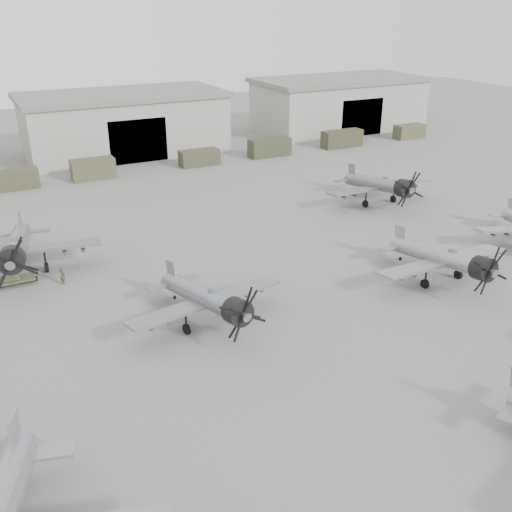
# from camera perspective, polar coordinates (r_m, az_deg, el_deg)

# --- Properties ---
(ground) EXTENTS (220.00, 220.00, 0.00)m
(ground) POSITION_cam_1_polar(r_m,az_deg,el_deg) (36.79, 14.35, -10.85)
(ground) COLOR slate
(ground) RESTS_ON ground
(hangar_center) EXTENTS (29.00, 14.80, 8.70)m
(hangar_center) POSITION_cam_1_polar(r_m,az_deg,el_deg) (87.94, -13.05, 12.87)
(hangar_center) COLOR #B0B1A5
(hangar_center) RESTS_ON ground
(hangar_right) EXTENTS (29.00, 14.80, 8.70)m
(hangar_right) POSITION_cam_1_polar(r_m,az_deg,el_deg) (103.89, 8.27, 14.88)
(hangar_right) COLOR #B0B1A5
(hangar_right) RESTS_ON ground
(support_truck_2) EXTENTS (5.64, 2.20, 2.33)m
(support_truck_2) POSITION_cam_1_polar(r_m,az_deg,el_deg) (74.52, -23.06, 7.05)
(support_truck_2) COLOR #3E3F29
(support_truck_2) RESTS_ON ground
(support_truck_3) EXTENTS (5.39, 2.20, 2.57)m
(support_truck_3) POSITION_cam_1_polar(r_m,az_deg,el_deg) (75.62, -15.99, 8.37)
(support_truck_3) COLOR #47462E
(support_truck_3) RESTS_ON ground
(support_truck_4) EXTENTS (5.44, 2.20, 2.12)m
(support_truck_4) POSITION_cam_1_polar(r_m,az_deg,el_deg) (79.57, -5.69, 9.77)
(support_truck_4) COLOR #3C3C27
(support_truck_4) RESTS_ON ground
(support_truck_5) EXTENTS (6.18, 2.20, 2.58)m
(support_truck_5) POSITION_cam_1_polar(r_m,az_deg,el_deg) (84.02, 1.36, 10.81)
(support_truck_5) COLOR #353825
(support_truck_5) RESTS_ON ground
(support_truck_6) EXTENTS (6.51, 2.20, 2.55)m
(support_truck_6) POSITION_cam_1_polar(r_m,az_deg,el_deg) (90.63, 8.59, 11.53)
(support_truck_6) COLOR #373925
(support_truck_6) RESTS_ON ground
(support_truck_7) EXTENTS (5.19, 2.20, 2.21)m
(support_truck_7) POSITION_cam_1_polar(r_m,az_deg,el_deg) (98.96, 15.09, 11.94)
(support_truck_7) COLOR #484930
(support_truck_7) RESTS_ON ground
(aircraft_mid_1) EXTENTS (11.72, 10.55, 4.65)m
(aircraft_mid_1) POSITION_cam_1_polar(r_m,az_deg,el_deg) (38.98, -4.77, -4.32)
(aircraft_mid_1) COLOR gray
(aircraft_mid_1) RESTS_ON ground
(aircraft_mid_2) EXTENTS (11.84, 10.65, 4.76)m
(aircraft_mid_2) POSITION_cam_1_polar(r_m,az_deg,el_deg) (47.12, 18.48, -0.26)
(aircraft_mid_2) COLOR #92959A
(aircraft_mid_2) RESTS_ON ground
(aircraft_far_0) EXTENTS (13.52, 12.17, 5.36)m
(aircraft_far_0) POSITION_cam_1_polar(r_m,az_deg,el_deg) (49.79, -22.85, 0.71)
(aircraft_far_0) COLOR gray
(aircraft_far_0) RESTS_ON ground
(aircraft_far_1) EXTENTS (12.56, 11.30, 5.04)m
(aircraft_far_1) POSITION_cam_1_polar(r_m,az_deg,el_deg) (64.21, 12.47, 6.96)
(aircraft_far_1) COLOR gray
(aircraft_far_1) RESTS_ON ground
(ground_crew) EXTENTS (0.57, 0.67, 1.54)m
(ground_crew) POSITION_cam_1_polar(r_m,az_deg,el_deg) (47.75, -18.79, -1.83)
(ground_crew) COLOR #47492F
(ground_crew) RESTS_ON ground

